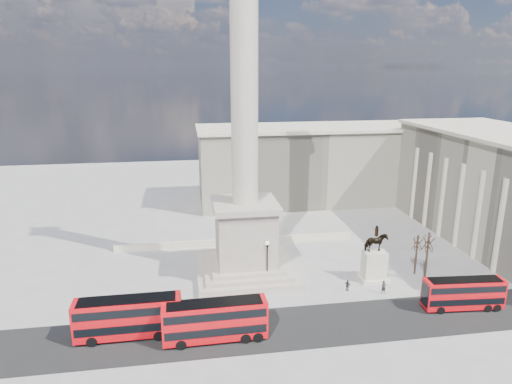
{
  "coord_description": "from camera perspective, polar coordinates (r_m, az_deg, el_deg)",
  "views": [
    {
      "loc": [
        -7.93,
        -55.27,
        28.93
      ],
      "look_at": [
        1.1,
        2.22,
        12.93
      ],
      "focal_mm": 32.0,
      "sensor_mm": 36.0,
      "label": 1
    }
  ],
  "objects": [
    {
      "name": "bare_tree_mid",
      "position": [
        69.08,
        19.54,
        -5.9
      ],
      "size": [
        1.65,
        1.65,
        6.24
      ],
      "rotation": [
        0.0,
        0.0,
        0.1
      ],
      "color": "#332319",
      "rests_on": "ground"
    },
    {
      "name": "building_east",
      "position": [
        86.29,
        29.25,
        0.24
      ],
      "size": [
        19.0,
        46.0,
        18.6
      ],
      "color": "#B1AA91",
      "rests_on": "ground"
    },
    {
      "name": "bare_tree_far",
      "position": [
        82.42,
        26.06,
        -2.41
      ],
      "size": [
        1.86,
        1.86,
        7.58
      ],
      "rotation": [
        0.0,
        0.0,
        -0.25
      ],
      "color": "#332319",
      "rests_on": "ground"
    },
    {
      "name": "equestrian_statue",
      "position": [
        66.15,
        14.58,
        -8.41
      ],
      "size": [
        3.88,
        2.91,
        8.12
      ],
      "color": "beige",
      "rests_on": "ground"
    },
    {
      "name": "building_northeast",
      "position": [
        101.4,
        7.27,
        3.52
      ],
      "size": [
        51.0,
        17.0,
        16.6
      ],
      "color": "#B1AA91",
      "rests_on": "ground"
    },
    {
      "name": "ground",
      "position": [
        62.89,
        -0.69,
        -12.02
      ],
      "size": [
        180.0,
        180.0,
        0.0
      ],
      "primitive_type": "plane",
      "color": "#9B9893",
      "rests_on": "ground"
    },
    {
      "name": "red_bus_a",
      "position": [
        53.63,
        -15.58,
        -14.84
      ],
      "size": [
        11.55,
        2.8,
        4.68
      ],
      "rotation": [
        0.0,
        0.0,
        0.01
      ],
      "color": "red",
      "rests_on": "ground"
    },
    {
      "name": "balustrade_wall",
      "position": [
        77.12,
        -2.41,
        -6.23
      ],
      "size": [
        40.0,
        0.6,
        1.1
      ],
      "primitive_type": "cube",
      "color": "beige",
      "rests_on": "ground"
    },
    {
      "name": "victorian_lamp",
      "position": [
        62.39,
        1.41,
        -8.42
      ],
      "size": [
        0.55,
        0.55,
        6.39
      ],
      "rotation": [
        0.0,
        0.0,
        0.42
      ],
      "color": "black",
      "rests_on": "ground"
    },
    {
      "name": "asphalt_road",
      "position": [
        55.26,
        6.22,
        -16.29
      ],
      "size": [
        120.0,
        9.0,
        0.01
      ],
      "primitive_type": "cube",
      "color": "black",
      "rests_on": "ground"
    },
    {
      "name": "pedestrian_walking",
      "position": [
        63.62,
        15.66,
        -11.38
      ],
      "size": [
        0.7,
        0.5,
        1.82
      ],
      "primitive_type": "imported",
      "rotation": [
        0.0,
        0.0,
        0.1
      ],
      "color": "black",
      "rests_on": "ground"
    },
    {
      "name": "pedestrian_standing",
      "position": [
        65.67,
        23.63,
        -11.42
      ],
      "size": [
        0.93,
        0.92,
        1.51
      ],
      "primitive_type": "imported",
      "rotation": [
        0.0,
        0.0,
        3.91
      ],
      "color": "black",
      "rests_on": "ground"
    },
    {
      "name": "nelsons_column",
      "position": [
        62.86,
        -1.39,
        0.61
      ],
      "size": [
        14.0,
        14.0,
        49.85
      ],
      "color": "#AC9F90",
      "rests_on": "ground"
    },
    {
      "name": "bare_tree_near",
      "position": [
        66.71,
        20.76,
        -5.77
      ],
      "size": [
        1.74,
        1.74,
        7.63
      ],
      "rotation": [
        0.0,
        0.0,
        0.34
      ],
      "color": "#332319",
      "rests_on": "ground"
    },
    {
      "name": "red_bus_b",
      "position": [
        51.52,
        -5.06,
        -15.67
      ],
      "size": [
        11.36,
        2.86,
        4.59
      ],
      "rotation": [
        0.0,
        0.0,
        0.02
      ],
      "color": "red",
      "rests_on": "ground"
    },
    {
      "name": "pedestrian_crossing",
      "position": [
        63.2,
        11.38,
        -11.39
      ],
      "size": [
        0.95,
        0.92,
        1.59
      ],
      "primitive_type": "imported",
      "rotation": [
        0.0,
        0.0,
        2.39
      ],
      "color": "black",
      "rests_on": "ground"
    },
    {
      "name": "red_bus_c",
      "position": [
        62.76,
        24.54,
        -11.45
      ],
      "size": [
        9.92,
        2.99,
        3.97
      ],
      "rotation": [
        0.0,
        0.0,
        -0.08
      ],
      "color": "red",
      "rests_on": "ground"
    }
  ]
}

